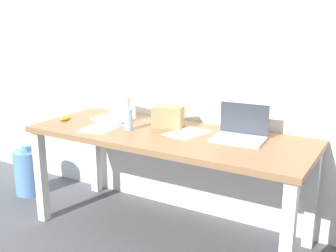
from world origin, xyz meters
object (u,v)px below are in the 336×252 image
Objects in this scene: beer_bottle at (129,118)px; laptop_right at (240,132)px; cardboard_box at (168,117)px; water_cooler_jug at (28,172)px; computer_mouse at (65,118)px; desk at (168,146)px; laptop_left at (116,114)px.

laptop_right is at bearing 13.12° from beer_bottle.
cardboard_box is 0.48× the size of water_cooler_jug.
laptop_right is at bearing 0.98° from computer_mouse.
desk is 19.80× the size of computer_mouse.
laptop_left reaches higher than cardboard_box.
desk is 0.88m from computer_mouse.
laptop_right is (0.48, 0.11, 0.14)m from desk.
desk is at bearing 1.00° from water_cooler_jug.
water_cooler_jug is at bearing -170.52° from laptop_left.
laptop_left is 1.07m from water_cooler_jug.
computer_mouse is 0.47× the size of cardboard_box.
water_cooler_jug is (-0.88, -0.15, -0.60)m from laptop_left.
laptop_right reaches higher than cardboard_box.
desk is 6.33× the size of laptop_left.
water_cooler_jug is (-1.34, -0.16, -0.63)m from cardboard_box.
beer_bottle is at bearing -135.44° from cardboard_box.
desk is 0.51m from laptop_right.
desk is at bearing -167.17° from laptop_right.
laptop_left is at bearing -178.55° from cardboard_box.
beer_bottle is 1.31m from water_cooler_jug.
laptop_left is 1.47× the size of cardboard_box.
beer_bottle reaches higher than laptop_right.
laptop_left is 3.13× the size of computer_mouse.
beer_bottle reaches higher than water_cooler_jug.
laptop_left is 0.71× the size of water_cooler_jug.
desk is 0.57m from laptop_left.
laptop_right is at bearing -0.68° from laptop_left.
laptop_left is 0.39m from computer_mouse.
cardboard_box is at bearing 1.45° from laptop_left.
water_cooler_jug is (-1.42, -0.02, -0.46)m from desk.
cardboard_box is (-0.08, 0.13, 0.17)m from desk.
cardboard_box reaches higher than water_cooler_jug.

